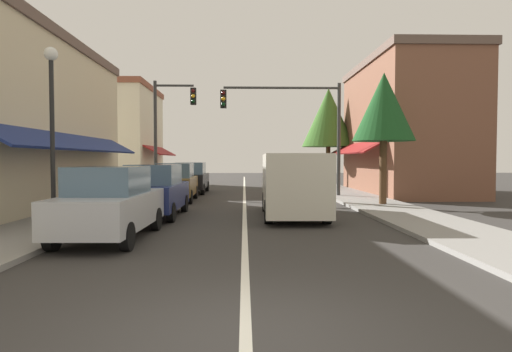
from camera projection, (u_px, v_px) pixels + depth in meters
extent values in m
plane|color=#33302D|center=(244.00, 197.00, 22.61)|extent=(80.00, 80.00, 0.00)
cube|color=gray|center=(138.00, 196.00, 22.45)|extent=(2.60, 56.00, 0.12)
cube|color=gray|center=(349.00, 195.00, 22.75)|extent=(2.60, 56.00, 0.12)
cube|color=silver|center=(244.00, 197.00, 22.61)|extent=(0.14, 52.00, 0.01)
cube|color=beige|center=(8.00, 126.00, 16.25)|extent=(4.14, 14.00, 6.38)
cube|color=brown|center=(6.00, 34.00, 16.12)|extent=(4.34, 14.20, 0.40)
cube|color=slate|center=(63.00, 174.00, 16.37)|extent=(0.08, 10.64, 1.80)
cube|color=navy|center=(79.00, 142.00, 16.34)|extent=(1.27, 11.76, 0.73)
cube|color=slate|center=(19.00, 72.00, 13.17)|extent=(0.08, 1.10, 1.30)
cube|color=slate|center=(90.00, 100.00, 19.33)|extent=(0.08, 1.10, 1.30)
cube|color=brown|center=(405.00, 131.00, 24.72)|extent=(4.73, 10.00, 7.15)
cube|color=brown|center=(406.00, 64.00, 24.58)|extent=(4.93, 10.20, 0.40)
cube|color=slate|center=(365.00, 169.00, 24.74)|extent=(0.08, 7.60, 1.80)
cube|color=maroon|center=(354.00, 148.00, 24.68)|extent=(1.27, 8.40, 0.73)
cube|color=slate|center=(377.00, 97.00, 22.40)|extent=(0.08, 1.10, 1.30)
cube|color=slate|center=(355.00, 108.00, 26.79)|extent=(0.08, 1.10, 1.30)
cube|color=beige|center=(124.00, 139.00, 32.22)|extent=(4.24, 8.00, 6.93)
cube|color=brown|center=(124.00, 89.00, 32.08)|extent=(4.44, 8.20, 0.40)
cube|color=slate|center=(152.00, 167.00, 32.35)|extent=(0.08, 6.08, 1.80)
cube|color=maroon|center=(160.00, 151.00, 32.33)|extent=(1.27, 6.72, 0.73)
cube|color=slate|center=(147.00, 116.00, 30.46)|extent=(0.08, 1.10, 1.30)
cube|color=slate|center=(157.00, 120.00, 33.98)|extent=(0.08, 1.10, 1.30)
cube|color=#B7BABF|center=(111.00, 210.00, 10.52)|extent=(1.82, 4.14, 0.80)
cube|color=slate|center=(109.00, 180.00, 10.39)|extent=(1.57, 2.04, 0.66)
cylinder|color=black|center=(98.00, 219.00, 11.88)|extent=(0.22, 0.62, 0.62)
cylinder|color=black|center=(156.00, 219.00, 11.88)|extent=(0.22, 0.62, 0.62)
cylinder|color=black|center=(52.00, 237.00, 9.18)|extent=(0.22, 0.62, 0.62)
cylinder|color=black|center=(127.00, 237.00, 9.18)|extent=(0.22, 0.62, 0.62)
cube|color=navy|center=(155.00, 196.00, 14.69)|extent=(1.78, 4.12, 0.80)
cube|color=slate|center=(154.00, 174.00, 14.56)|extent=(1.55, 2.02, 0.66)
cylinder|color=black|center=(142.00, 204.00, 16.04)|extent=(0.21, 0.62, 0.62)
cylinder|color=black|center=(185.00, 204.00, 16.06)|extent=(0.21, 0.62, 0.62)
cylinder|color=black|center=(120.00, 213.00, 13.34)|extent=(0.21, 0.62, 0.62)
cylinder|color=black|center=(171.00, 212.00, 13.36)|extent=(0.21, 0.62, 0.62)
cube|color=brown|center=(176.00, 186.00, 20.22)|extent=(1.81, 4.14, 0.80)
cube|color=slate|center=(175.00, 170.00, 20.09)|extent=(1.57, 2.03, 0.66)
cylinder|color=black|center=(163.00, 192.00, 21.54)|extent=(0.21, 0.62, 0.62)
cylinder|color=black|center=(195.00, 192.00, 21.62)|extent=(0.21, 0.62, 0.62)
cylinder|color=black|center=(153.00, 197.00, 18.84)|extent=(0.21, 0.62, 0.62)
cylinder|color=black|center=(190.00, 197.00, 18.92)|extent=(0.21, 0.62, 0.62)
cube|color=black|center=(191.00, 181.00, 25.07)|extent=(1.74, 4.11, 0.80)
cube|color=slate|center=(191.00, 168.00, 24.94)|extent=(1.53, 2.01, 0.66)
cylinder|color=black|center=(181.00, 186.00, 26.42)|extent=(0.20, 0.62, 0.62)
cylinder|color=black|center=(207.00, 186.00, 26.46)|extent=(0.20, 0.62, 0.62)
cylinder|color=black|center=(174.00, 189.00, 23.72)|extent=(0.20, 0.62, 0.62)
cylinder|color=black|center=(203.00, 189.00, 23.75)|extent=(0.20, 0.62, 0.62)
cube|color=beige|center=(293.00, 182.00, 14.60)|extent=(2.08, 5.05, 1.90)
cube|color=slate|center=(288.00, 168.00, 16.99)|extent=(1.73, 0.31, 0.84)
cube|color=black|center=(287.00, 196.00, 17.21)|extent=(1.87, 0.24, 0.24)
cylinder|color=black|center=(266.00, 202.00, 16.18)|extent=(0.26, 0.73, 0.72)
cylinder|color=black|center=(313.00, 202.00, 16.19)|extent=(0.26, 0.73, 0.72)
cylinder|color=black|center=(268.00, 212.00, 13.08)|extent=(0.26, 0.73, 0.72)
cylinder|color=black|center=(327.00, 212.00, 13.09)|extent=(0.26, 0.73, 0.72)
cylinder|color=#333333|center=(339.00, 141.00, 22.06)|extent=(0.18, 0.18, 5.80)
cylinder|color=#333333|center=(282.00, 88.00, 21.88)|extent=(5.84, 0.12, 0.12)
cube|color=black|center=(223.00, 99.00, 21.64)|extent=(0.30, 0.24, 0.90)
sphere|color=#420F0F|center=(223.00, 93.00, 21.50)|extent=(0.20, 0.20, 0.20)
sphere|color=yellow|center=(223.00, 99.00, 21.51)|extent=(0.20, 0.20, 0.20)
sphere|color=#0C3316|center=(223.00, 104.00, 21.52)|extent=(0.20, 0.20, 0.20)
cylinder|color=#333333|center=(155.00, 138.00, 23.42)|extent=(0.18, 0.18, 6.17)
cylinder|color=#333333|center=(174.00, 86.00, 23.34)|extent=(2.07, 0.12, 0.12)
cube|color=black|center=(193.00, 96.00, 23.21)|extent=(0.30, 0.24, 0.90)
sphere|color=#420F0F|center=(193.00, 91.00, 23.07)|extent=(0.20, 0.20, 0.20)
sphere|color=yellow|center=(193.00, 96.00, 23.08)|extent=(0.20, 0.20, 0.20)
sphere|color=#0C3316|center=(193.00, 101.00, 23.09)|extent=(0.20, 0.20, 0.20)
cylinder|color=black|center=(53.00, 146.00, 11.67)|extent=(0.12, 0.12, 4.58)
sphere|color=white|center=(51.00, 54.00, 11.57)|extent=(0.36, 0.36, 0.36)
cylinder|color=#4C331E|center=(383.00, 169.00, 17.77)|extent=(0.30, 0.30, 3.07)
cone|color=#19471E|center=(384.00, 107.00, 17.68)|extent=(2.53, 2.53, 2.78)
cylinder|color=#4C331E|center=(328.00, 163.00, 29.36)|extent=(0.30, 0.30, 3.34)
cone|color=#386626|center=(328.00, 118.00, 29.24)|extent=(3.56, 3.56, 3.92)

